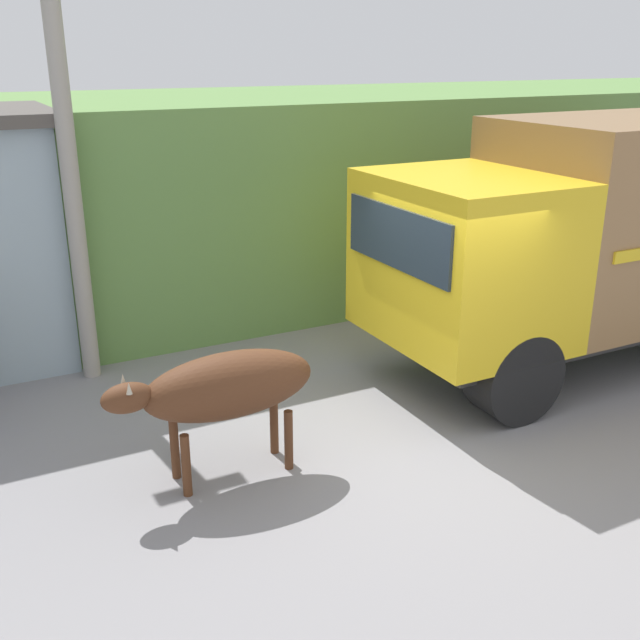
{
  "coord_description": "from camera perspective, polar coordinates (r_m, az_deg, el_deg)",
  "views": [
    {
      "loc": [
        -4.37,
        -6.19,
        4.05
      ],
      "look_at": [
        -0.95,
        0.39,
        1.37
      ],
      "focal_mm": 42.0,
      "sensor_mm": 36.0,
      "label": 1
    }
  ],
  "objects": [
    {
      "name": "utility_pole",
      "position": [
        9.64,
        -18.62,
        11.48
      ],
      "size": [
        0.9,
        0.22,
        5.39
      ],
      "color": "#9E998E",
      "rests_on": "ground_plane"
    },
    {
      "name": "cargo_truck",
      "position": [
        10.63,
        21.02,
        6.35
      ],
      "size": [
        6.3,
        2.4,
        3.24
      ],
      "rotation": [
        0.0,
        0.0,
        0.02
      ],
      "color": "#2D2D2D",
      "rests_on": "ground_plane"
    },
    {
      "name": "hillside_embankment",
      "position": [
        13.39,
        -8.03,
        9.43
      ],
      "size": [
        32.0,
        5.47,
        3.34
      ],
      "color": "#608C47",
      "rests_on": "ground_plane"
    },
    {
      "name": "ground_plane",
      "position": [
        8.59,
        6.94,
        -8.41
      ],
      "size": [
        60.0,
        60.0,
        0.0
      ],
      "primitive_type": "plane",
      "color": "gray"
    },
    {
      "name": "brown_cow",
      "position": [
        7.35,
        -7.25,
        -5.1
      ],
      "size": [
        2.11,
        0.66,
        1.31
      ],
      "rotation": [
        0.0,
        0.0,
        -0.22
      ],
      "color": "#512D19",
      "rests_on": "ground_plane"
    }
  ]
}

